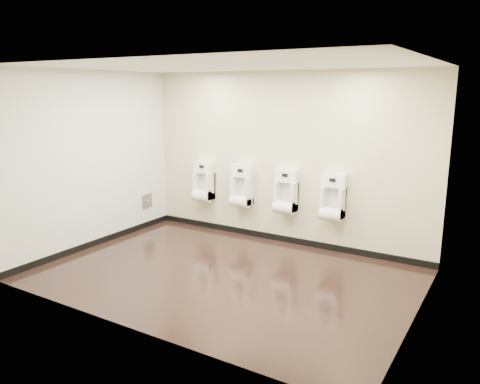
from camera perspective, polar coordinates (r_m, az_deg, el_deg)
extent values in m
cube|color=black|center=(6.55, -1.93, -10.08)|extent=(5.00, 3.50, 0.00)
cube|color=silver|center=(6.06, -2.13, 15.19)|extent=(5.00, 3.50, 0.00)
cube|color=beige|center=(7.66, 5.19, 4.07)|extent=(5.00, 0.02, 2.80)
cube|color=beige|center=(4.82, -13.52, -1.22)|extent=(5.00, 0.02, 2.80)
cube|color=beige|center=(7.79, -17.62, 3.68)|extent=(0.02, 3.50, 2.80)
cube|color=beige|center=(5.24, 21.48, -0.65)|extent=(0.02, 3.50, 2.80)
cube|color=silver|center=(7.79, -17.60, 3.68)|extent=(0.01, 3.50, 2.80)
cube|color=black|center=(7.95, 4.96, -5.61)|extent=(5.00, 0.02, 0.10)
cube|color=black|center=(8.09, -16.94, -5.82)|extent=(0.02, 3.50, 0.10)
cube|color=#9E9EA3|center=(8.77, -11.29, -1.04)|extent=(0.03, 0.25, 0.25)
cylinder|color=silver|center=(8.76, -11.20, -1.06)|extent=(0.02, 0.04, 0.04)
cube|color=white|center=(8.42, -4.43, 0.75)|extent=(0.33, 0.24, 0.47)
cube|color=silver|center=(8.47, -4.12, 1.11)|extent=(0.25, 0.01, 0.35)
cylinder|color=white|center=(8.40, -4.66, -0.46)|extent=(0.33, 0.20, 0.20)
cube|color=white|center=(8.38, -4.34, 3.06)|extent=(0.37, 0.18, 0.20)
cube|color=black|center=(8.30, -4.72, 3.10)|extent=(0.09, 0.01, 0.05)
cube|color=silver|center=(8.30, -4.70, 3.11)|extent=(0.11, 0.01, 0.07)
cylinder|color=silver|center=(8.27, -3.25, 2.95)|extent=(0.01, 0.03, 0.03)
cube|color=white|center=(7.98, 0.24, 0.15)|extent=(0.33, 0.24, 0.47)
cube|color=silver|center=(8.04, 0.53, 0.53)|extent=(0.25, 0.01, 0.35)
cylinder|color=white|center=(7.97, 0.00, -1.13)|extent=(0.33, 0.20, 0.20)
cube|color=white|center=(7.95, 0.37, 2.58)|extent=(0.37, 0.18, 0.20)
cube|color=black|center=(7.86, 0.01, 2.62)|extent=(0.09, 0.01, 0.05)
cube|color=silver|center=(7.87, 0.02, 2.63)|extent=(0.11, 0.01, 0.07)
cylinder|color=silver|center=(7.85, 1.57, 2.45)|extent=(0.01, 0.03, 0.03)
cube|color=white|center=(7.60, 5.63, -0.55)|extent=(0.33, 0.24, 0.47)
cube|color=silver|center=(7.66, 5.89, -0.14)|extent=(0.25, 0.01, 0.35)
cylinder|color=white|center=(7.58, 5.39, -1.89)|extent=(0.33, 0.20, 0.20)
cube|color=white|center=(7.56, 5.79, 2.00)|extent=(0.37, 0.18, 0.20)
cube|color=black|center=(7.47, 5.48, 2.04)|extent=(0.09, 0.01, 0.05)
cube|color=silver|center=(7.48, 5.49, 2.05)|extent=(0.11, 0.01, 0.07)
cylinder|color=silver|center=(7.48, 7.11, 1.86)|extent=(0.01, 0.03, 0.03)
cube|color=white|center=(7.30, 11.26, -1.27)|extent=(0.33, 0.24, 0.47)
cube|color=silver|center=(7.36, 11.48, -0.84)|extent=(0.25, 0.01, 0.35)
cylinder|color=white|center=(7.28, 11.03, -2.67)|extent=(0.33, 0.20, 0.20)
cube|color=white|center=(7.26, 11.46, 1.38)|extent=(0.37, 0.18, 0.20)
cube|color=black|center=(7.17, 11.21, 1.42)|extent=(0.09, 0.01, 0.05)
cube|color=silver|center=(7.17, 11.22, 1.42)|extent=(0.11, 0.01, 0.07)
cylinder|color=silver|center=(7.20, 12.89, 1.22)|extent=(0.01, 0.03, 0.03)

